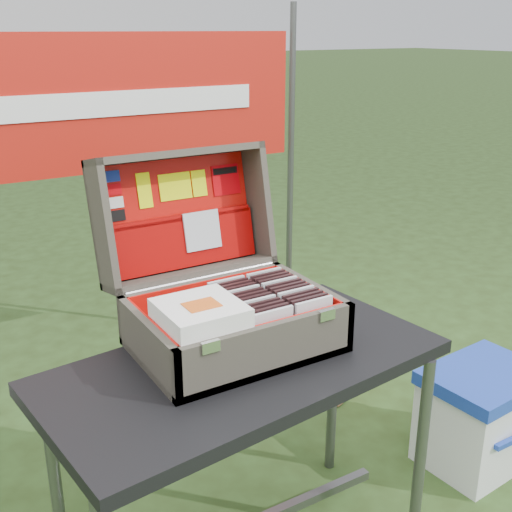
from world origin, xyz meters
TOP-DOWN VIEW (x-y plane):
  - table at (-0.11, -0.08)m, footprint 1.19×0.69m
  - table_top at (-0.11, -0.08)m, footprint 1.19×0.69m
  - table_leg_fr at (0.40, -0.31)m, footprint 0.04×0.04m
  - table_leg_bl at (-0.61, 0.14)m, footprint 0.04×0.04m
  - table_leg_br at (0.40, 0.14)m, footprint 0.04×0.04m
  - suitcase at (-0.09, 0.06)m, footprint 0.56×0.56m
  - suitcase_base_bottom at (-0.09, -0.00)m, footprint 0.56×0.40m
  - suitcase_base_wall_front at (-0.09, -0.19)m, footprint 0.56×0.02m
  - suitcase_base_wall_back at (-0.09, 0.19)m, footprint 0.56×0.02m
  - suitcase_base_wall_left at (-0.36, -0.00)m, footprint 0.02×0.40m
  - suitcase_base_wall_right at (0.18, -0.00)m, footprint 0.02×0.40m
  - suitcase_liner_floor at (-0.09, -0.00)m, footprint 0.51×0.35m
  - suitcase_latch_left at (-0.27, -0.20)m, footprint 0.05×0.01m
  - suitcase_latch_right at (0.09, -0.20)m, footprint 0.05×0.01m
  - suitcase_hinge at (-0.09, 0.20)m, footprint 0.50×0.02m
  - suitcase_lid_back at (-0.09, 0.37)m, footprint 0.56×0.11m
  - suitcase_lid_rim_far at (-0.09, 0.35)m, footprint 0.56×0.15m
  - suitcase_lid_rim_near at (-0.09, 0.27)m, footprint 0.56×0.15m
  - suitcase_lid_rim_left at (-0.36, 0.31)m, footprint 0.02×0.23m
  - suitcase_lid_rim_right at (0.18, 0.31)m, footprint 0.02×0.23m
  - suitcase_lid_liner at (-0.09, 0.36)m, footprint 0.51×0.08m
  - suitcase_liner_wall_front at (-0.09, -0.18)m, footprint 0.51×0.01m
  - suitcase_liner_wall_back at (-0.09, 0.17)m, footprint 0.51×0.01m
  - suitcase_liner_wall_left at (-0.34, -0.00)m, footprint 0.01×0.35m
  - suitcase_liner_wall_right at (0.16, -0.00)m, footprint 0.01×0.35m
  - suitcase_lid_pocket at (-0.09, 0.32)m, footprint 0.49×0.07m
  - suitcase_pocket_edge at (-0.09, 0.33)m, footprint 0.48×0.02m
  - suitcase_pocket_cd at (-0.03, 0.31)m, footprint 0.12×0.04m
  - lid_sticker_cc_a at (-0.29, 0.39)m, footprint 0.05×0.01m
  - lid_sticker_cc_b at (-0.29, 0.38)m, footprint 0.05×0.01m
  - lid_sticker_cc_c at (-0.29, 0.37)m, footprint 0.05×0.01m
  - lid_sticker_cc_d at (-0.29, 0.36)m, footprint 0.05×0.01m
  - lid_card_neon_tall at (-0.20, 0.37)m, footprint 0.04×0.03m
  - lid_card_neon_main at (-0.09, 0.37)m, footprint 0.11×0.02m
  - lid_card_neon_small at (-0.01, 0.37)m, footprint 0.05×0.02m
  - lid_sticker_band at (0.09, 0.37)m, footprint 0.10×0.02m
  - lid_sticker_band_bar at (0.09, 0.38)m, footprint 0.09×0.01m
  - cd_left_0 at (-0.06, -0.15)m, footprint 0.12×0.01m
  - cd_left_1 at (-0.06, -0.13)m, footprint 0.12×0.01m
  - cd_left_2 at (-0.06, -0.11)m, footprint 0.12×0.01m
  - cd_left_3 at (-0.06, -0.09)m, footprint 0.12×0.01m
  - cd_left_4 at (-0.06, -0.07)m, footprint 0.12×0.01m
  - cd_left_5 at (-0.06, -0.05)m, footprint 0.12×0.01m
  - cd_left_6 at (-0.06, -0.02)m, footprint 0.12×0.01m
  - cd_left_7 at (-0.06, -0.00)m, footprint 0.12×0.01m
  - cd_left_8 at (-0.06, 0.02)m, footprint 0.12×0.01m
  - cd_left_9 at (-0.06, 0.04)m, footprint 0.12×0.01m
  - cd_left_10 at (-0.06, 0.06)m, footprint 0.12×0.01m
  - cd_left_11 at (-0.06, 0.09)m, footprint 0.12×0.01m
  - cd_left_12 at (-0.06, 0.11)m, footprint 0.12×0.01m
  - cd_right_0 at (0.08, -0.15)m, footprint 0.12×0.01m
  - cd_right_1 at (0.08, -0.13)m, footprint 0.12×0.01m
  - cd_right_2 at (0.08, -0.11)m, footprint 0.12×0.01m
  - cd_right_3 at (0.08, -0.09)m, footprint 0.12×0.01m
  - cd_right_4 at (0.08, -0.07)m, footprint 0.12×0.01m
  - cd_right_5 at (0.08, -0.05)m, footprint 0.12×0.01m
  - cd_right_6 at (0.08, -0.02)m, footprint 0.12×0.01m
  - cd_right_7 at (0.08, -0.00)m, footprint 0.12×0.01m
  - cd_right_8 at (0.08, 0.02)m, footprint 0.12×0.01m
  - cd_right_9 at (0.08, 0.04)m, footprint 0.12×0.01m
  - cd_right_10 at (0.08, 0.06)m, footprint 0.12×0.01m
  - cd_right_11 at (0.08, 0.09)m, footprint 0.12×0.01m
  - cd_right_12 at (0.08, 0.11)m, footprint 0.12×0.01m
  - songbook_0 at (-0.24, -0.08)m, footprint 0.21×0.21m
  - songbook_1 at (-0.24, -0.08)m, footprint 0.21×0.21m
  - songbook_2 at (-0.24, -0.08)m, footprint 0.21×0.21m
  - songbook_3 at (-0.24, -0.08)m, footprint 0.21×0.21m
  - songbook_4 at (-0.24, -0.08)m, footprint 0.21×0.21m
  - songbook_5 at (-0.24, -0.08)m, footprint 0.21×0.21m
  - songbook_6 at (-0.24, -0.08)m, footprint 0.21×0.21m
  - songbook_7 at (-0.24, -0.08)m, footprint 0.21×0.21m
  - songbook_8 at (-0.24, -0.08)m, footprint 0.21×0.21m
  - songbook_9 at (-0.24, -0.08)m, footprint 0.21×0.21m
  - songbook_graphic at (-0.24, -0.09)m, footprint 0.09×0.07m
  - cooler at (0.91, -0.12)m, footprint 0.46×0.37m
  - cooler_body at (0.91, -0.12)m, footprint 0.44×0.34m
  - cooler_lid at (0.91, -0.12)m, footprint 0.46×0.37m
  - cardboard_box at (0.82, 0.54)m, footprint 0.36×0.22m
  - banner_post_right at (0.85, 1.10)m, footprint 0.03×0.03m
  - banner at (0.00, 1.09)m, footprint 1.60×0.02m
  - banner_text at (0.00, 1.08)m, footprint 1.20×0.00m

SIDE VIEW (x-z plane):
  - cooler_body at x=0.91m, z-range 0.00..0.33m
  - cardboard_box at x=0.82m, z-range 0.00..0.37m
  - cooler at x=0.91m, z-range 0.00..0.38m
  - table_leg_fr at x=0.40m, z-range 0.00..0.67m
  - table_leg_bl at x=-0.61m, z-range 0.00..0.67m
  - table_leg_br at x=0.40m, z-range 0.00..0.67m
  - table at x=-0.11m, z-range 0.00..0.71m
  - cooler_lid at x=0.91m, z-range 0.33..0.38m
  - table_top at x=-0.11m, z-range 0.67..0.71m
  - suitcase_base_bottom at x=-0.09m, z-range 0.71..0.73m
  - suitcase_liner_floor at x=-0.09m, z-range 0.73..0.73m
  - suitcase_base_wall_front at x=-0.09m, z-range 0.71..0.86m
  - suitcase_base_wall_back at x=-0.09m, z-range 0.71..0.86m
  - suitcase_base_wall_left at x=-0.36m, z-range 0.71..0.86m
  - suitcase_base_wall_right at x=0.18m, z-range 0.71..0.86m
  - suitcase_liner_wall_front at x=-0.09m, z-range 0.73..0.86m
  - suitcase_liner_wall_back at x=-0.09m, z-range 0.73..0.86m
  - suitcase_liner_wall_left at x=-0.34m, z-range 0.73..0.86m
  - suitcase_liner_wall_right at x=0.16m, z-range 0.73..0.86m
  - cd_left_0 at x=-0.06m, z-range 0.73..0.88m
  - cd_left_1 at x=-0.06m, z-range 0.73..0.88m
  - cd_left_2 at x=-0.06m, z-range 0.73..0.88m
  - cd_left_3 at x=-0.06m, z-range 0.73..0.88m
  - cd_left_4 at x=-0.06m, z-range 0.73..0.88m
  - cd_left_5 at x=-0.06m, z-range 0.73..0.88m
  - cd_left_6 at x=-0.06m, z-range 0.73..0.88m
  - cd_left_7 at x=-0.06m, z-range 0.73..0.88m
  - cd_left_8 at x=-0.06m, z-range 0.73..0.88m
  - cd_left_9 at x=-0.06m, z-range 0.73..0.88m
  - cd_left_10 at x=-0.06m, z-range 0.73..0.88m
  - cd_left_11 at x=-0.06m, z-range 0.73..0.88m
  - cd_left_12 at x=-0.06m, z-range 0.73..0.88m
  - cd_right_0 at x=0.08m, z-range 0.73..0.88m
  - cd_right_1 at x=0.08m, z-range 0.73..0.88m
  - cd_right_2 at x=0.08m, z-range 0.73..0.88m
  - cd_right_3 at x=0.08m, z-range 0.73..0.88m
  - cd_right_4 at x=0.08m, z-range 0.73..0.88m
  - cd_right_5 at x=0.08m, z-range 0.73..0.88m
  - cd_right_6 at x=0.08m, z-range 0.73..0.88m
  - cd_right_7 at x=0.08m, z-range 0.73..0.88m
  - cd_right_8 at x=0.08m, z-range 0.73..0.88m
  - cd_right_9 at x=0.08m, z-range 0.73..0.88m
  - cd_right_10 at x=0.08m, z-range 0.73..0.88m
  - cd_right_11 at x=0.08m, z-range 0.73..0.88m
  - cd_right_12 at x=0.08m, z-range 0.73..0.88m
  - suitcase_latch_left at x=-0.27m, z-range 0.83..0.86m
  - suitcase_latch_right at x=0.09m, z-range 0.83..0.86m
  - banner_post_right at x=0.85m, z-range 0.00..1.70m
  - suitcase_lid_rim_near at x=-0.09m, z-range 0.82..0.88m
  - suitcase_hinge at x=-0.09m, z-range 0.85..0.86m
  - songbook_0 at x=-0.24m, z-range 0.86..0.86m
  - songbook_1 at x=-0.24m, z-range 0.86..0.87m
  - songbook_2 at x=-0.24m, z-range 0.87..0.87m
  - songbook_3 at x=-0.24m, z-range 0.87..0.88m
  - songbook_4 at x=-0.24m, z-range 0.88..0.88m
  - songbook_5 at x=-0.24m, z-range 0.88..0.89m
  - songbook_6 at x=-0.24m, z-range 0.89..0.89m
  - songbook_7 at x=-0.24m, z-range 0.89..0.90m
  - songbook_8 at x=-0.24m, z-range 0.90..0.90m
  - songbook_9 at x=-0.24m, z-range 0.90..0.91m
  - songbook_graphic at x=-0.24m, z-range 0.91..0.91m
  - suitcase_lid_pocket at x=-0.09m, z-range 0.86..1.02m
  - suitcase at x=-0.09m, z-range 0.71..1.23m
  - suitcase_pocket_cd at x=-0.03m, z-range 0.91..1.03m
  - suitcase_pocket_edge at x=-0.09m, z-range 1.00..1.03m
  - suitcase_lid_back at x=-0.09m, z-range 0.82..1.22m
  - suitcase_lid_liner at x=-0.09m, z-range 0.85..1.20m
  - suitcase_lid_rim_left at x=-0.36m, z-range 0.82..1.25m
  - suitcase_lid_rim_right at x=0.18m, z-range 0.82..1.25m
  - lid_sticker_cc_d at x=-0.29m, z-range 1.03..1.06m
  - lid_sticker_cc_c at x=-0.29m, z-range 1.07..1.10m
  - lid_card_neon_tall at x=-0.20m, z-range 1.06..1.16m
  - lid_card_neon_main at x=-0.09m, z-range 1.07..1.15m
  - lid_card_neon_small at x=-0.01m, z-range 1.07..1.15m
  - lid_sticker_band at x=0.09m, z-range 1.06..1.16m
  - lid_sticker_cc_b at x=-0.29m, z-range 1.11..1.14m
  - lid_sticker_band_bar at x=0.09m, z-range 1.13..1.15m
  - lid_sticker_cc_a at x=-0.29m, z-range 1.15..1.18m
  - suitcase_lid_rim_far at x=-0.09m, z-range 1.19..1.25m
  - banner at x=0.00m, z-range 1.02..1.58m
  - banner_text at x=0.00m, z-range 1.25..1.35m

